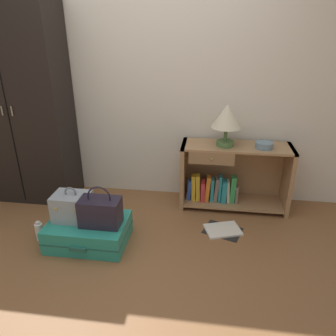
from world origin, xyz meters
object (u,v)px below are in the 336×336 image
(wardrobe, at_px, (21,105))
(table_lamp, at_px, (227,118))
(suitcase_large, at_px, (89,231))
(open_book_on_floor, at_px, (223,230))
(handbag, at_px, (100,211))
(bottle, at_px, (39,231))
(bookshelf, at_px, (230,177))
(bowl, at_px, (264,145))
(train_case, at_px, (72,207))

(wardrobe, xyz_separation_m, table_lamp, (2.06, 0.01, -0.06))
(suitcase_large, distance_m, open_book_on_floor, 1.21)
(wardrobe, distance_m, open_book_on_floor, 2.35)
(wardrobe, bearing_deg, table_lamp, 0.22)
(handbag, relative_size, bottle, 1.92)
(bottle, bearing_deg, table_lamp, 26.96)
(bookshelf, distance_m, open_book_on_floor, 0.59)
(wardrobe, xyz_separation_m, bottle, (0.47, -0.80, -0.92))
(bottle, relative_size, open_book_on_floor, 0.47)
(bowl, bearing_deg, bottle, -157.94)
(bowl, distance_m, open_book_on_floor, 0.89)
(bowl, height_order, train_case, bowl)
(suitcase_large, xyz_separation_m, handbag, (0.13, -0.03, 0.23))
(table_lamp, distance_m, bowl, 0.44)
(bottle, bearing_deg, bowl, 22.06)
(bottle, distance_m, open_book_on_floor, 1.65)
(wardrobe, relative_size, bowl, 12.11)
(table_lamp, xyz_separation_m, open_book_on_floor, (0.02, -0.45, -0.94))
(table_lamp, xyz_separation_m, bottle, (-1.59, -0.81, -0.87))
(bookshelf, height_order, table_lamp, table_lamp)
(suitcase_large, relative_size, open_book_on_floor, 1.71)
(suitcase_large, distance_m, handbag, 0.27)
(handbag, bearing_deg, table_lamp, 38.44)
(table_lamp, bearing_deg, bookshelf, 27.47)
(handbag, height_order, open_book_on_floor, handbag)
(handbag, bearing_deg, wardrobe, 142.67)
(bookshelf, height_order, bowl, bowl)
(open_book_on_floor, bearing_deg, bottle, -167.56)
(handbag, bearing_deg, open_book_on_floor, 18.76)
(bookshelf, bearing_deg, train_case, -149.64)
(wardrobe, relative_size, table_lamp, 4.96)
(suitcase_large, relative_size, train_case, 2.20)
(bookshelf, relative_size, bottle, 5.86)
(bowl, height_order, handbag, bowl)
(suitcase_large, height_order, train_case, train_case)
(table_lamp, distance_m, train_case, 1.61)
(bookshelf, xyz_separation_m, suitcase_large, (-1.22, -0.82, -0.22))
(table_lamp, bearing_deg, bottle, -153.04)
(bottle, bearing_deg, handbag, 0.46)
(table_lamp, bearing_deg, handbag, -141.56)
(suitcase_large, xyz_separation_m, bottle, (-0.44, -0.03, -0.02))
(bowl, distance_m, train_case, 1.84)
(table_lamp, bearing_deg, train_case, -149.48)
(wardrobe, xyz_separation_m, open_book_on_floor, (2.08, -0.45, -1.00))
(train_case, height_order, handbag, handbag)
(suitcase_large, bearing_deg, train_case, 169.48)
(train_case, bearing_deg, bowl, 24.16)
(bookshelf, distance_m, table_lamp, 0.63)
(train_case, xyz_separation_m, handbag, (0.27, -0.05, 0.00))
(wardrobe, bearing_deg, train_case, -43.78)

